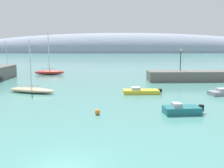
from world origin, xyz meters
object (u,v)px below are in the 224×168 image
Objects in this scene: sailboat_red_near_shore at (50,72)px; sailboat_white_end_of_line at (8,72)px; motorboat_teal_foreground at (182,110)px; sailboat_sand_outer_mooring at (32,90)px; harbor_lamp_post at (181,57)px; motorboat_yellow_outer at (141,91)px; mooring_buoy_orange at (97,112)px.

sailboat_red_near_shore reaches higher than sailboat_white_end_of_line.
sailboat_sand_outer_mooring is at bearing -35.75° from motorboat_teal_foreground.
sailboat_red_near_shore reaches higher than motorboat_teal_foreground.
sailboat_white_end_of_line is 1.84× the size of harbor_lamp_post.
sailboat_sand_outer_mooring is 16.08m from motorboat_yellow_outer.
sailboat_red_near_shore reaches higher than harbor_lamp_post.
harbor_lamp_post is (38.39, -10.56, 4.06)m from sailboat_white_end_of_line.
sailboat_red_near_shore is 2.33× the size of harbor_lamp_post.
sailboat_sand_outer_mooring is at bearing -3.92° from motorboat_yellow_outer.
motorboat_yellow_outer is (18.72, -23.24, -0.31)m from sailboat_red_near_shore.
mooring_buoy_orange is (-5.83, -10.63, -0.06)m from motorboat_yellow_outer.
motorboat_teal_foreground is at bearing -13.53° from sailboat_sand_outer_mooring.
sailboat_red_near_shore is 30.37m from harbor_lamp_post.
sailboat_white_end_of_line is 37.22m from motorboat_yellow_outer.
sailboat_white_end_of_line reaches higher than motorboat_yellow_outer.
mooring_buoy_orange is at bearing -3.29° from motorboat_teal_foreground.
sailboat_white_end_of_line is at bearing 123.86° from mooring_buoy_orange.
sailboat_red_near_shore reaches higher than sailboat_sand_outer_mooring.
motorboat_yellow_outer is at bearing -79.60° from motorboat_teal_foreground.
motorboat_teal_foreground is at bearing -106.27° from harbor_lamp_post.
sailboat_red_near_shore is at bearing -100.82° from sailboat_white_end_of_line.
motorboat_yellow_outer is 1.31× the size of harbor_lamp_post.
motorboat_teal_foreground reaches higher than mooring_buoy_orange.
mooring_buoy_orange is (12.89, -33.87, -0.36)m from sailboat_red_near_shore.
sailboat_sand_outer_mooring is 28.63m from harbor_lamp_post.
mooring_buoy_orange is (10.21, -11.64, -0.17)m from sailboat_sand_outer_mooring.
motorboat_yellow_outer reaches higher than mooring_buoy_orange.
sailboat_white_end_of_line reaches higher than mooring_buoy_orange.
mooring_buoy_orange is at bearing -71.28° from sailboat_red_near_shore.
sailboat_sand_outer_mooring reaches higher than mooring_buoy_orange.
sailboat_white_end_of_line is 1.89× the size of motorboat_teal_foreground.
sailboat_red_near_shore is 29.84m from motorboat_yellow_outer.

